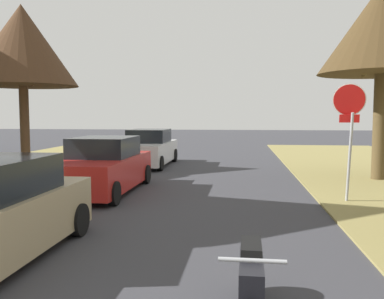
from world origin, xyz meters
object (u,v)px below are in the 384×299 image
(parked_sedan_red, at_px, (103,167))
(parked_sedan_white, at_px, (148,149))
(street_tree_right_mid_b, at_px, (383,28))
(parked_motorcycle, at_px, (251,283))
(street_tree_left_mid_b, at_px, (22,46))
(stop_sign_far, at_px, (349,117))

(parked_sedan_red, distance_m, parked_sedan_white, 6.29)
(street_tree_right_mid_b, height_order, parked_motorcycle, street_tree_right_mid_b)
(parked_sedan_red, relative_size, parked_motorcycle, 2.16)
(street_tree_left_mid_b, height_order, parked_sedan_white, street_tree_left_mid_b)
(street_tree_right_mid_b, bearing_deg, parked_sedan_red, -160.19)
(street_tree_right_mid_b, bearing_deg, street_tree_left_mid_b, 176.14)
(parked_sedan_white, height_order, parked_motorcycle, parked_sedan_white)
(street_tree_right_mid_b, distance_m, street_tree_left_mid_b, 13.07)
(parked_sedan_red, xyz_separation_m, parked_motorcycle, (4.03, -7.24, -0.24))
(street_tree_left_mid_b, relative_size, parked_sedan_red, 1.45)
(street_tree_right_mid_b, xyz_separation_m, parked_motorcycle, (-4.53, -10.32, -4.57))
(street_tree_right_mid_b, height_order, street_tree_left_mid_b, street_tree_right_mid_b)
(stop_sign_far, xyz_separation_m, parked_sedan_red, (-6.61, 0.72, -1.45))
(parked_motorcycle, bearing_deg, parked_sedan_white, 106.81)
(stop_sign_far, height_order, parked_motorcycle, stop_sign_far)
(parked_sedan_red, height_order, parked_sedan_white, same)
(stop_sign_far, distance_m, parked_motorcycle, 7.21)
(parked_sedan_red, distance_m, parked_motorcycle, 8.29)
(street_tree_right_mid_b, distance_m, parked_sedan_white, 10.16)
(stop_sign_far, height_order, street_tree_right_mid_b, street_tree_right_mid_b)
(street_tree_right_mid_b, xyz_separation_m, parked_sedan_white, (-8.61, 3.21, -4.33))
(street_tree_left_mid_b, bearing_deg, parked_motorcycle, -52.79)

